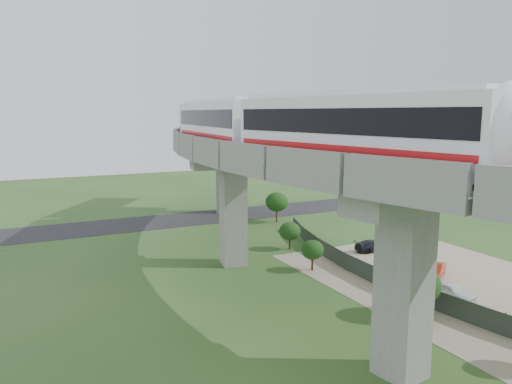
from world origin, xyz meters
TOP-DOWN VIEW (x-y plane):
  - ground at (0.00, 0.00)m, footprint 160.00×160.00m
  - dirt_lot at (14.00, -2.00)m, footprint 18.00×26.00m
  - asphalt_road at (0.00, 30.00)m, footprint 60.00×8.00m
  - viaduct at (3.84, 0.00)m, footprint 19.58×73.98m
  - metro_train at (1.72, 12.72)m, footprint 18.17×59.87m
  - fence at (9.75, 0.00)m, footprint 3.87×38.73m
  - tree_0 at (12.32, 23.48)m, footprint 2.72×2.72m
  - tree_1 at (7.65, 12.27)m, footprint 2.05×2.05m
  - tree_2 at (6.05, 5.75)m, footprint 1.89×1.89m
  - tree_3 at (6.91, -5.30)m, footprint 2.96×2.96m
  - car_white at (11.14, -4.19)m, footprint 2.21×3.91m
  - car_red at (13.93, -0.07)m, footprint 3.46×2.85m
  - car_dark at (14.44, 8.06)m, footprint 3.89×1.96m

SIDE VIEW (x-z plane):
  - ground at x=0.00m, z-range 0.00..0.00m
  - asphalt_road at x=0.00m, z-range 0.00..0.03m
  - dirt_lot at x=14.00m, z-range 0.00..0.04m
  - car_dark at x=14.44m, z-range 0.04..1.12m
  - car_red at x=13.93m, z-range 0.04..1.15m
  - car_white at x=11.14m, z-range 0.04..1.29m
  - fence at x=9.75m, z-range 0.00..1.50m
  - tree_2 at x=6.05m, z-range 0.49..3.10m
  - tree_1 at x=7.65m, z-range 0.47..3.16m
  - tree_3 at x=6.91m, z-range 0.45..3.88m
  - tree_0 at x=12.32m, z-range 0.67..4.34m
  - viaduct at x=3.84m, z-range 3.35..14.75m
  - metro_train at x=1.72m, z-range 10.49..14.13m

